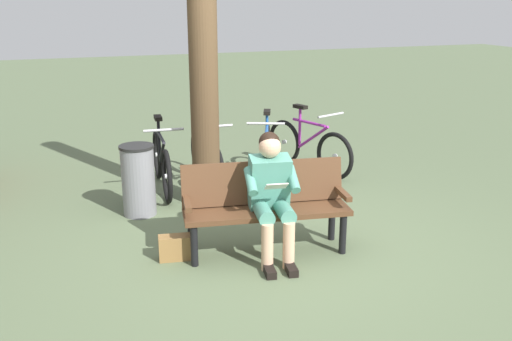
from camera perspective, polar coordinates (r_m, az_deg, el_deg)
ground_plane at (r=5.78m, az=2.00°, el=-7.61°), size 40.00×40.00×0.00m
bench at (r=5.55m, az=0.91°, el=-3.02°), size 1.66×0.73×0.87m
person_reading at (r=5.35m, az=1.56°, el=-2.00°), size 0.53×0.81×1.20m
handbag at (r=5.52m, az=-8.13°, el=-7.64°), size 0.32×0.19×0.24m
tree_trunk at (r=6.52m, az=-5.30°, el=11.32°), size 0.33×0.33×3.54m
litter_bin at (r=6.60m, az=-11.68°, el=-0.96°), size 0.39×0.39×0.82m
bicycle_purple at (r=8.15m, az=5.25°, el=2.39°), size 0.67×1.60×0.94m
bicycle_blue at (r=7.69m, az=1.05°, el=1.58°), size 0.74×1.57×0.94m
bicycle_black at (r=7.54m, az=-4.98°, el=1.19°), size 0.48×1.68×0.94m
bicycle_red at (r=7.43m, az=-9.41°, el=0.79°), size 0.48×1.68×0.94m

